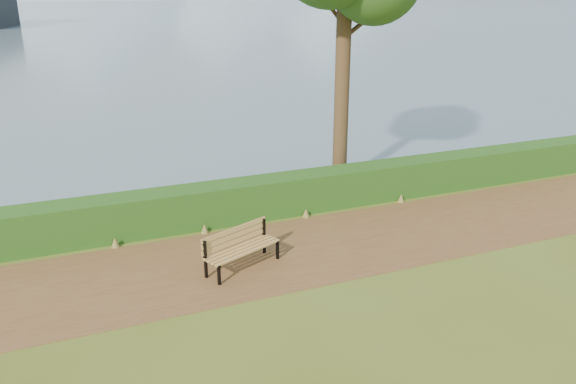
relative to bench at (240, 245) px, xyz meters
name	(u,v)px	position (x,y,z in m)	size (l,w,h in m)	color
ground	(277,261)	(0.83, -0.04, -0.50)	(140.00, 140.00, 0.00)	#4E5A19
path	(272,255)	(0.83, 0.26, -0.50)	(40.00, 3.40, 0.01)	brown
hedge	(240,201)	(0.83, 2.56, 0.00)	(32.00, 0.85, 1.00)	#183F12
water	(57,4)	(0.83, 259.96, -0.50)	(700.00, 510.00, 0.00)	slate
bench	(240,245)	(0.00, 0.00, 0.00)	(1.80, 1.14, 0.87)	black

